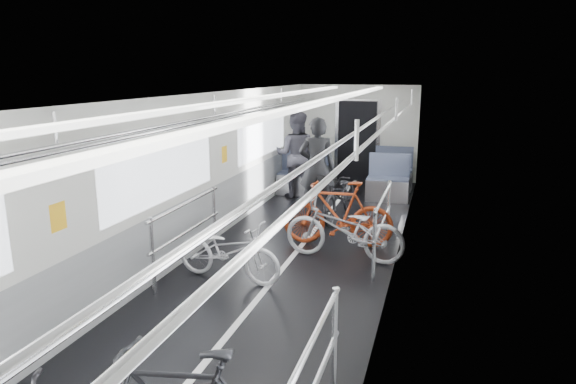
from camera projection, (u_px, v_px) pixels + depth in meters
name	position (u px, v px, depth m)	size (l,w,h in m)	color
car_shell	(305.00, 175.00, 8.12)	(3.02, 14.01, 2.41)	black
bike_left_far	(228.00, 251.00, 6.79)	(0.53, 1.53, 0.80)	silver
bike_right_mid	(344.00, 229.00, 7.50)	(0.62, 1.79, 0.94)	#A4A5A9
bike_right_far	(338.00, 214.00, 8.11)	(0.50, 1.76, 1.06)	#933012
bike_aisle	(340.00, 195.00, 9.61)	(0.61, 1.75, 0.92)	black
person_standing	(317.00, 167.00, 9.73)	(0.69, 0.45, 1.90)	black
person_seated	(296.00, 155.00, 11.23)	(0.92, 0.71, 1.88)	#2F2E36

